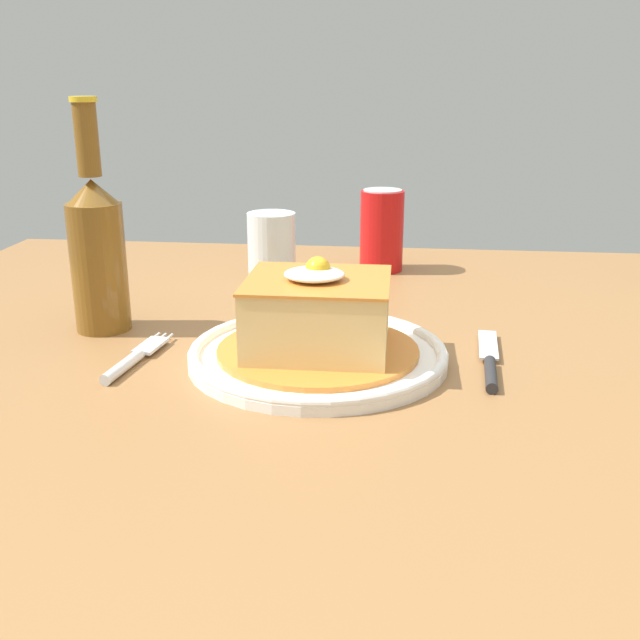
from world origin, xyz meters
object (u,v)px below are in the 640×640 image
(knife, at_px, (490,366))
(drinking_glass, at_px, (272,255))
(beer_bottle_amber, at_px, (97,247))
(main_plate, at_px, (318,354))
(fork, at_px, (132,359))
(soda_can, at_px, (382,230))

(knife, height_order, drinking_glass, drinking_glass)
(beer_bottle_amber, bearing_deg, main_plate, -16.72)
(knife, bearing_deg, fork, -176.36)
(fork, height_order, drinking_glass, drinking_glass)
(main_plate, bearing_deg, fork, -171.19)
(beer_bottle_amber, bearing_deg, drinking_glass, 51.54)
(knife, distance_m, drinking_glass, 0.41)
(soda_can, bearing_deg, main_plate, -97.56)
(beer_bottle_amber, distance_m, drinking_glass, 0.27)
(main_plate, relative_size, soda_can, 2.19)
(knife, relative_size, beer_bottle_amber, 0.62)
(fork, height_order, beer_bottle_amber, beer_bottle_amber)
(fork, relative_size, knife, 0.86)
(soda_can, bearing_deg, knife, -72.87)
(knife, bearing_deg, main_plate, 178.01)
(drinking_glass, bearing_deg, soda_can, 35.81)
(soda_can, xyz_separation_m, drinking_glass, (-0.15, -0.11, -0.02))
(knife, relative_size, drinking_glass, 1.58)
(knife, xyz_separation_m, drinking_glass, (-0.28, 0.30, 0.04))
(drinking_glass, bearing_deg, knife, -46.97)
(soda_can, height_order, beer_bottle_amber, beer_bottle_amber)
(main_plate, height_order, beer_bottle_amber, beer_bottle_amber)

